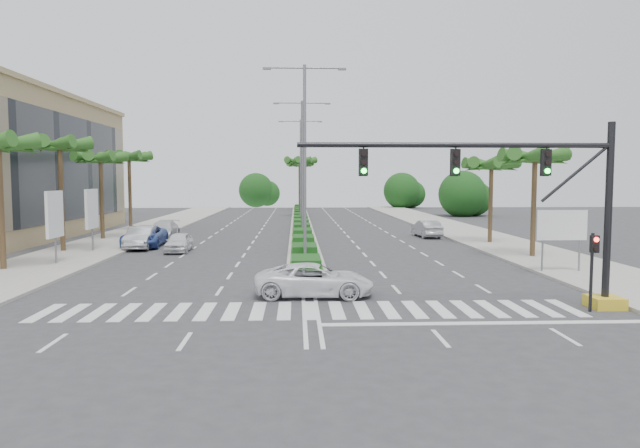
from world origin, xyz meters
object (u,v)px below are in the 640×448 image
at_px(car_parked_d, 163,230).
at_px(car_parked_c, 145,236).
at_px(car_parked_b, 141,238).
at_px(car_right, 427,229).
at_px(car_crossing, 315,280).
at_px(car_parked_a, 179,242).

bearing_deg(car_parked_d, car_parked_c, -90.06).
xyz_separation_m(car_parked_b, car_right, (22.59, 7.33, -0.06)).
bearing_deg(car_parked_d, car_crossing, -63.78).
xyz_separation_m(car_parked_b, car_parked_c, (0.00, 0.99, -0.01)).
relative_size(car_parked_a, car_crossing, 0.78).
distance_m(car_parked_a, car_right, 21.56).
distance_m(car_parked_b, car_right, 23.75).
xyz_separation_m(car_parked_a, car_parked_b, (-3.15, 1.99, 0.13)).
bearing_deg(car_parked_b, car_right, 13.98).
xyz_separation_m(car_parked_a, car_right, (19.44, 9.32, 0.07)).
height_order(car_parked_a, car_right, car_right).
distance_m(car_parked_d, car_crossing, 27.20).
bearing_deg(car_right, car_parked_b, 12.96).
relative_size(car_parked_c, car_crossing, 1.12).
height_order(car_parked_a, car_parked_c, car_parked_c).
xyz_separation_m(car_crossing, car_right, (10.54, 24.73, 0.03)).
relative_size(car_parked_c, car_right, 1.27).
distance_m(car_parked_c, car_crossing, 21.99).
distance_m(car_parked_c, car_right, 23.46).
bearing_deg(car_crossing, car_parked_d, 29.09).
bearing_deg(car_parked_a, car_parked_b, 147.03).
relative_size(car_parked_a, car_parked_b, 0.81).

